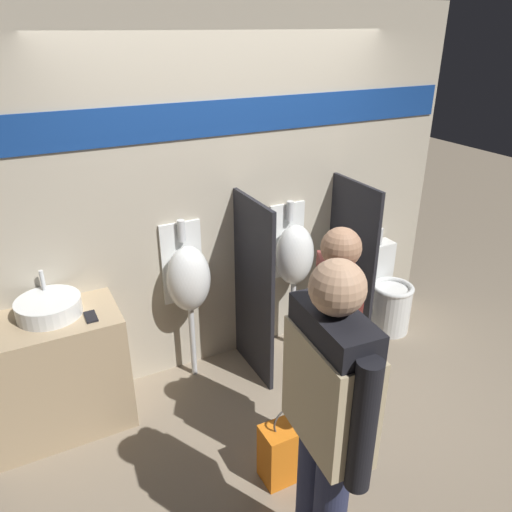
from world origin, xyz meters
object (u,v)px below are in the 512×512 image
object	(u,v)px
toilet	(387,296)
shopping_bag	(288,449)
urinal_near_counter	(188,278)
urinal_far	(294,255)
person_with_lanyard	(333,348)
cell_phone	(91,317)
person_in_vest	(328,411)
sink_basin	(49,307)

from	to	relation	value
toilet	shopping_bag	bearing A→B (deg)	-147.82
urinal_near_counter	toilet	world-z (taller)	urinal_near_counter
urinal_far	person_with_lanyard	xyz separation A→B (m)	(-0.50, -1.24, 0.04)
cell_phone	person_with_lanyard	bearing A→B (deg)	-41.72
urinal_near_counter	person_with_lanyard	bearing A→B (deg)	-71.93
person_in_vest	urinal_far	bearing A→B (deg)	-22.44
sink_basin	urinal_far	world-z (taller)	urinal_far
urinal_near_counter	person_in_vest	distance (m)	1.75
sink_basin	urinal_far	distance (m)	1.86
urinal_far	person_with_lanyard	world-z (taller)	person_with_lanyard
sink_basin	toilet	distance (m)	2.82
shopping_bag	toilet	bearing A→B (deg)	32.18
urinal_far	shopping_bag	bearing A→B (deg)	-121.77
sink_basin	shopping_bag	distance (m)	1.74
urinal_near_counter	urinal_far	xyz separation A→B (m)	(0.90, 0.00, 0.00)
shopping_bag	person_with_lanyard	bearing A→B (deg)	-10.42
urinal_near_counter	person_in_vest	world-z (taller)	person_in_vest
shopping_bag	urinal_far	bearing A→B (deg)	58.23
urinal_near_counter	shopping_bag	world-z (taller)	urinal_near_counter
toilet	sink_basin	bearing A→B (deg)	178.12
urinal_near_counter	shopping_bag	size ratio (longest dim) A/B	2.40
urinal_far	person_with_lanyard	distance (m)	1.34
cell_phone	shopping_bag	world-z (taller)	cell_phone
sink_basin	toilet	bearing A→B (deg)	-1.88
toilet	person_in_vest	world-z (taller)	person_in_vest
sink_basin	person_in_vest	distance (m)	1.94
urinal_far	shopping_bag	world-z (taller)	urinal_far
toilet	person_in_vest	distance (m)	2.49
urinal_near_counter	shopping_bag	distance (m)	1.37
sink_basin	cell_phone	world-z (taller)	sink_basin
person_in_vest	person_with_lanyard	distance (m)	0.65
urinal_far	person_in_vest	distance (m)	1.97
person_in_vest	sink_basin	bearing A→B (deg)	34.59
urinal_near_counter	person_with_lanyard	world-z (taller)	person_with_lanyard
cell_phone	person_in_vest	distance (m)	1.70
sink_basin	person_in_vest	world-z (taller)	person_in_vest
person_with_lanyard	shopping_bag	distance (m)	0.74
person_with_lanyard	toilet	bearing A→B (deg)	-26.94
sink_basin	urinal_far	xyz separation A→B (m)	(1.86, 0.07, -0.06)
person_in_vest	person_with_lanyard	xyz separation A→B (m)	(0.40, 0.51, -0.12)
urinal_near_counter	urinal_far	distance (m)	0.90
urinal_near_counter	person_in_vest	bearing A→B (deg)	-89.76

